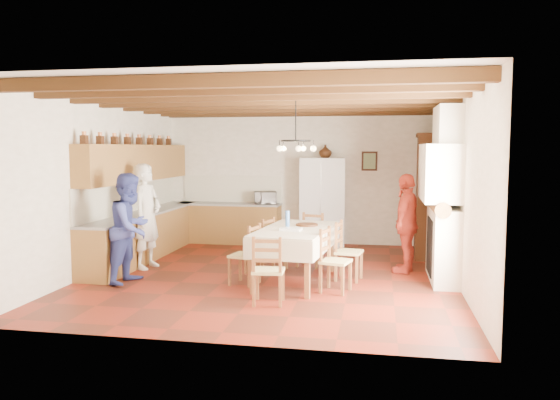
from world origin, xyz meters
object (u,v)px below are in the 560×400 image
object	(u,v)px
dining_table	(295,233)
chair_left_far	(260,245)
person_man	(147,216)
chair_right_near	(336,260)
chair_end_far	(310,240)
person_woman_blue	(131,228)
chair_right_far	(349,251)
chair_end_near	(268,269)
refrigerator	(323,202)
chair_left_near	(244,254)
microwave	(265,198)
person_woman_red	(406,223)
hutch	(430,195)

from	to	relation	value
dining_table	chair_left_far	size ratio (longest dim) A/B	2.18
chair_left_far	person_man	bearing A→B (deg)	-72.37
chair_right_near	chair_end_far	world-z (taller)	same
chair_left_far	person_woman_blue	distance (m)	2.15
chair_right_far	chair_end_near	bearing A→B (deg)	156.42
dining_table	chair_left_far	xyz separation A→B (m)	(-0.70, 0.52, -0.31)
refrigerator	person_woman_blue	world-z (taller)	refrigerator
chair_left_near	chair_left_far	bearing A→B (deg)	-171.32
refrigerator	chair_end_near	world-z (taller)	refrigerator
chair_right_near	chair_end_near	size ratio (longest dim) A/B	1.00
chair_right_far	microwave	world-z (taller)	microwave
chair_end_far	microwave	distance (m)	2.53
chair_end_near	person_man	distance (m)	3.18
chair_end_near	person_woman_blue	distance (m)	2.54
refrigerator	chair_right_near	world-z (taller)	refrigerator
chair_left_near	chair_end_near	bearing A→B (deg)	44.00
chair_end_far	chair_end_near	bearing A→B (deg)	-84.63
refrigerator	person_woman_red	world-z (taller)	refrigerator
dining_table	person_woman_red	world-z (taller)	person_woman_red
person_woman_blue	chair_right_near	bearing A→B (deg)	-82.49
dining_table	microwave	world-z (taller)	microwave
refrigerator	chair_end_far	distance (m)	2.24
person_man	microwave	distance (m)	3.19
person_woman_red	dining_table	bearing A→B (deg)	-41.71
chair_left_far	person_woman_red	xyz separation A→B (m)	(2.47, 0.52, 0.37)
hutch	chair_left_near	distance (m)	4.26
chair_left_far	microwave	bearing A→B (deg)	-151.79
hutch	chair_right_far	size ratio (longest dim) A/B	2.52
refrigerator	chair_right_far	bearing A→B (deg)	-80.30
chair_left_near	chair_left_far	world-z (taller)	same
chair_left_far	person_man	world-z (taller)	person_man
hutch	chair_right_far	bearing A→B (deg)	-119.54
chair_left_far	chair_right_near	distance (m)	1.70
refrigerator	chair_right_far	distance (m)	3.23
dining_table	chair_left_near	size ratio (longest dim) A/B	2.18
person_woman_red	chair_right_near	bearing A→B (deg)	-17.75
chair_end_far	refrigerator	bearing A→B (deg)	101.44
chair_left_near	person_woman_red	distance (m)	2.88
hutch	chair_right_far	world-z (taller)	hutch
chair_right_near	chair_end_near	bearing A→B (deg)	146.75
chair_end_near	chair_left_far	bearing A→B (deg)	-78.01
hutch	chair_end_far	world-z (taller)	hutch
chair_right_near	person_woman_blue	bearing A→B (deg)	104.32
chair_right_far	chair_end_far	world-z (taller)	same
chair_end_near	chair_right_far	bearing A→B (deg)	-127.31
refrigerator	chair_right_near	xyz separation A→B (m)	(0.60, -3.88, -0.48)
person_woman_red	chair_left_near	bearing A→B (deg)	-44.42
dining_table	person_woman_blue	distance (m)	2.61
chair_right_near	person_woman_red	size ratio (longest dim) A/B	0.56
person_man	hutch	bearing A→B (deg)	-59.52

